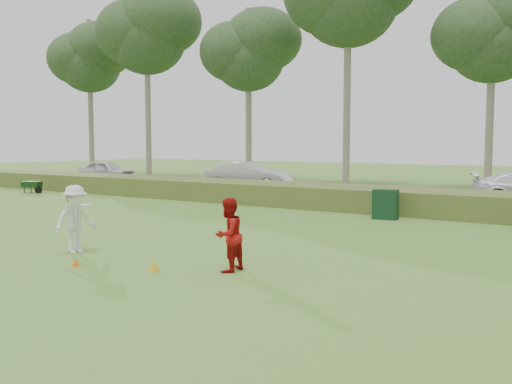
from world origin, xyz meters
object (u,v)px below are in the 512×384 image
Objects in this scene: cone_yellow at (154,266)px; car_mid at (248,176)px; cone_orange at (75,262)px; car_left at (106,170)px; utility_cabinet at (385,204)px; player_white at (75,219)px; player_red at (228,235)px.

car_mid is at bearing 118.71° from cone_yellow.
car_left is (-20.59, 19.14, 0.66)m from cone_orange.
car_left is at bearing 152.75° from utility_cabinet.
player_white is 18.01m from car_mid.
car_mid reaches higher than player_red.
utility_cabinet is at bearing 75.77° from cone_orange.
cone_orange is at bearing -112.56° from utility_cabinet.
car_mid is at bearing 28.51° from player_white.
car_mid is (-10.48, 6.71, 0.32)m from utility_cabinet.
cone_yellow is at bearing -163.71° from car_mid.
cone_orange is at bearing -121.61° from player_white.
utility_cabinet is at bearing -119.18° from car_left.
cone_yellow is 0.05× the size of car_mid.
car_left is 12.99m from car_mid.
car_mid is (12.93, -1.31, 0.09)m from car_left.
player_red is at bearing 33.78° from cone_yellow.
cone_yellow is (3.02, -0.42, -0.71)m from player_white.
car_left reaches higher than cone_orange.
car_left is at bearing 140.33° from cone_yellow.
car_mid is at bearing 113.25° from cone_orange.
cone_yellow is at bearing -90.40° from player_white.
player_red is at bearing -76.48° from player_white.
car_left is (-19.36, 18.13, -0.08)m from player_white.
cone_orange is 1.88m from cone_yellow.
car_mid reaches higher than cone_yellow.
player_white reaches higher than cone_yellow.
cone_yellow is at bearing -103.95° from utility_cabinet.
car_left is (-23.68, 17.69, -0.02)m from player_red.
utility_cabinet is (2.82, 11.12, 0.43)m from cone_orange.
player_white is 0.41× the size of car_left.
player_white reaches higher than cone_orange.
player_white is 0.35× the size of car_mid.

